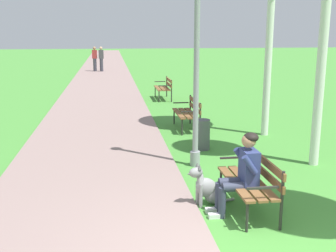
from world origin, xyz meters
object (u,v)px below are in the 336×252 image
Objects in this scene: park_bench_near at (252,178)px; park_bench_mid at (189,111)px; pedestrian_distant at (95,59)px; pedestrian_further_distant at (101,59)px; dog_grey at (209,189)px; lamp_post_near at (197,54)px; person_seated_on_near_bench at (242,171)px; litter_bin at (202,135)px; park_bench_far at (164,87)px.

park_bench_mid is (0.04, 5.45, 0.00)m from park_bench_near.
pedestrian_distant is 1.00× the size of pedestrian_further_distant.
lamp_post_near reaches higher than dog_grey.
person_seated_on_near_bench is at bearing -152.87° from park_bench_near.
park_bench_mid is at bearing 88.17° from litter_bin.
park_bench_near reaches higher than litter_bin.
lamp_post_near reaches higher than park_bench_near.
person_seated_on_near_bench is 3.53m from litter_bin.
person_seated_on_near_bench is at bearing -83.89° from pedestrian_further_distant.
park_bench_mid is 5.23m from park_bench_far.
person_seated_on_near_bench is 0.76× the size of pedestrian_distant.
dog_grey is 3.16m from litter_bin.
pedestrian_further_distant is at bearing 96.67° from park_bench_near.
park_bench_far is 10.40m from dog_grey.
park_bench_near is 2.87m from lamp_post_near.
person_seated_on_near_bench is at bearing -91.35° from park_bench_far.
person_seated_on_near_bench is (-0.25, -10.78, 0.17)m from park_bench_far.
park_bench_near is 5.45m from park_bench_mid.
dog_grey is 22.24m from pedestrian_further_distant.
park_bench_mid reaches higher than litter_bin.
lamp_post_near is at bearing 95.25° from person_seated_on_near_bench.
park_bench_near is 22.59m from pedestrian_further_distant.
litter_bin is at bearing -90.56° from park_bench_far.
person_seated_on_near_bench is 0.69m from dog_grey.
park_bench_mid reaches higher than dog_grey.
park_bench_near is at bearing -83.33° from pedestrian_further_distant.
person_seated_on_near_bench is at bearing -82.85° from pedestrian_distant.
pedestrian_further_distant is (-2.66, 16.99, 0.33)m from park_bench_mid.
pedestrian_further_distant is (-2.41, 22.54, 0.16)m from person_seated_on_near_bench.
pedestrian_further_distant reaches higher than dog_grey.
dog_grey is at bearing -93.52° from park_bench_far.
dog_grey is 1.18× the size of litter_bin.
park_bench_near is 0.34× the size of lamp_post_near.
dog_grey is at bearing -94.94° from lamp_post_near.
pedestrian_distant is (-2.46, 22.27, 0.58)m from dog_grey.
lamp_post_near is 20.36m from pedestrian_further_distant.
park_bench_mid is at bearing -79.75° from pedestrian_distant.
person_seated_on_near_bench is (-0.21, -0.11, 0.17)m from park_bench_near.
park_bench_mid is 0.91× the size of pedestrian_distant.
park_bench_mid is 3.68m from lamp_post_near.
park_bench_near is 2.14× the size of litter_bin.
park_bench_mid is at bearing -81.09° from pedestrian_further_distant.
park_bench_far reaches higher than litter_bin.
litter_bin is at bearing -91.83° from park_bench_mid.
park_bench_far is (0.05, 10.67, 0.00)m from park_bench_near.
park_bench_far is 1.20× the size of person_seated_on_near_bench.
park_bench_near is at bearing -79.30° from lamp_post_near.
pedestrian_further_distant reaches higher than park_bench_mid.
park_bench_far is at bearing -77.21° from pedestrian_further_distant.
pedestrian_distant is at bearing 97.71° from park_bench_near.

